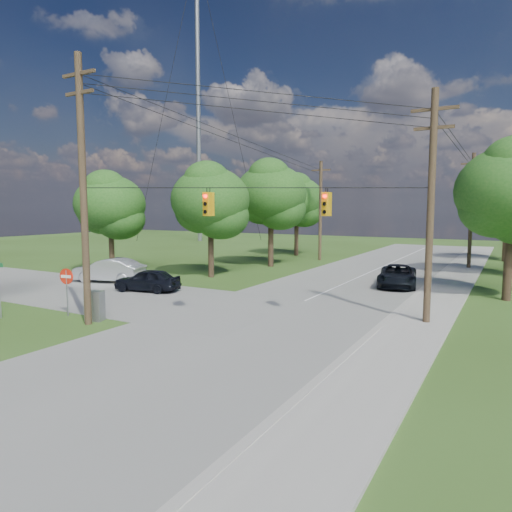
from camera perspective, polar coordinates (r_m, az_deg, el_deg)
The scene contains 21 objects.
ground at distance 19.02m, azimuth -11.99°, elevation -10.30°, with size 140.00×140.00×0.00m, color #314D19.
main_road at distance 21.87m, azimuth 0.83°, elevation -7.97°, with size 10.00×100.00×0.03m, color gray.
sidewalk_east at distance 19.65m, azimuth 18.50°, elevation -9.77°, with size 2.60×100.00×0.12m, color #A6A29B.
pole_sw at distance 21.88m, azimuth -20.80°, elevation 8.05°, with size 2.00×0.32×12.00m.
pole_ne at distance 21.87m, azimuth 21.01°, elevation 6.05°, with size 2.00×0.32×10.50m.
pole_north_e at distance 43.74m, azimuth 25.32°, elevation 5.21°, with size 2.00×0.32×10.00m.
pole_north_w at distance 46.88m, azimuth 8.05°, elevation 5.74°, with size 2.00×0.32×10.00m.
power_lines at distance 27.61m, azimuth 6.65°, elevation 14.00°, with size 13.93×29.62×4.93m.
traffic_signals at distance 20.45m, azimuth 1.45°, elevation 6.56°, with size 4.91×3.27×1.05m.
radio_mast at distance 76.17m, azimuth -7.25°, elevation 19.01°, with size 0.70×0.70×45.00m, color gray.
tree_w_near at distance 35.02m, azimuth -5.72°, elevation 7.00°, with size 6.00×6.00×8.40m.
tree_w_mid at distance 41.36m, azimuth 1.88°, elevation 7.78°, with size 6.40×6.40×9.22m.
tree_w_far at distance 51.21m, azimuth 5.11°, elevation 7.05°, with size 6.00×6.00×8.73m.
tree_e_near at distance 29.64m, azimuth 29.39°, elevation 7.09°, with size 6.20×6.20×8.81m.
tree_e_far at distance 51.63m, azimuth 28.92°, elevation 5.96°, with size 5.80×5.80×8.32m.
tree_cross_n at distance 38.42m, azimuth -17.77°, elevation 6.17°, with size 5.60×5.60×7.91m.
car_cross_dark at distance 29.83m, azimuth -13.42°, elevation -2.93°, with size 1.69×4.21×1.43m, color black.
car_cross_silver at distance 34.24m, azimuth -17.88°, elevation -1.70°, with size 1.80×5.15×1.70m, color #B4B6BB.
car_main_north at distance 32.22m, azimuth 17.26°, elevation -2.37°, with size 2.41×5.22×1.45m, color black.
control_cabinet at distance 22.90m, azimuth -19.52°, elevation -5.89°, with size 0.79×0.57×1.42m, color gray.
do_not_enter_sign at distance 24.19m, azimuth -22.60°, elevation -2.95°, with size 0.78×0.20×2.37m.
Camera 1 is at (12.18, -13.62, 5.30)m, focal length 32.00 mm.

